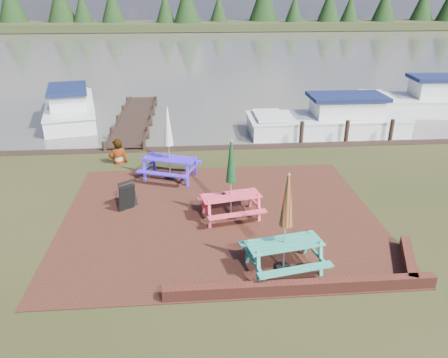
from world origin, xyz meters
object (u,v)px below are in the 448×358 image
Objects in this scene: picnic_table_blue at (169,155)px; boat_far at (427,102)px; chalkboard at (127,196)px; boat_near at (330,121)px; picnic_table_teal at (285,238)px; picnic_table_red at (231,192)px; boat_jetty at (70,108)px; jetty at (135,119)px; person at (116,139)px.

boat_far is at bearing 52.30° from picnic_table_blue.
boat_near reaches higher than chalkboard.
picnic_table_teal is 5.29m from chalkboard.
picnic_table_teal is at bearing -80.97° from picnic_table_red.
picnic_table_blue is at bearing 125.77° from boat_near.
chalkboard is at bearing -81.44° from boat_jetty.
chalkboard is (-4.01, 3.43, -0.43)m from picnic_table_teal.
chalkboard is 18.12m from boat_far.
chalkboard is 11.68m from boat_jetty.
boat_near is at bearing 45.05° from picnic_table_red.
boat_near is at bearing 56.70° from picnic_table_blue.
boat_far reaches higher than jetty.
picnic_table_teal is at bearing -42.47° from picnic_table_blue.
picnic_table_red is 16.27m from boat_far.
boat_near is (7.31, 5.25, -0.49)m from picnic_table_blue.
boat_near is at bearing -12.76° from jetty.
jetty is 9.52m from boat_near.
boat_far is at bearing -168.47° from person.
jetty is (-3.81, 10.33, -0.70)m from picnic_table_red.
picnic_table_teal is 2.83m from picnic_table_red.
picnic_table_blue is at bearing -70.68° from boat_jetty.
chalkboard is (-1.20, -2.21, -0.46)m from picnic_table_blue.
picnic_table_teal is 13.86m from jetty.
boat_jetty is 13.18m from boat_near.
picnic_table_red is 9.89m from boat_near.
picnic_table_blue is (-1.83, 2.98, 0.07)m from picnic_table_red.
boat_near is (12.72, -3.44, 0.00)m from boat_jetty.
picnic_table_blue reaches higher than jetty.
picnic_table_teal is 6.30m from picnic_table_blue.
jetty is at bearing 98.33° from boat_far.
boat_near is 1.00× the size of boat_far.
boat_jetty is at bearing 108.93° from picnic_table_teal.
picnic_table_blue reaches higher than picnic_table_red.
boat_near is (8.50, 7.45, -0.03)m from chalkboard.
person is at bearing -90.20° from jetty.
picnic_table_blue is 0.28× the size of jetty.
picnic_table_teal is 11.78m from boat_near.
chalkboard is 0.11× the size of boat_near.
picnic_table_red is 13.74m from boat_jetty.
boat_far is at bearing 3.35° from jetty.
boat_far is (10.78, 13.89, -0.39)m from picnic_table_teal.
boat_far reaches higher than chalkboard.
picnic_table_blue is 1.30× the size of person.
picnic_table_red is at bearing -70.78° from boat_jetty.
picnic_table_teal is 1.05× the size of picnic_table_red.
chalkboard is at bearing 131.34° from boat_near.
boat_jetty is (-3.43, 1.34, 0.28)m from jetty.
chalkboard is 3.92m from person.
boat_jetty is at bearing 142.94° from picnic_table_blue.
person is at bearing 162.47° from picnic_table_blue.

